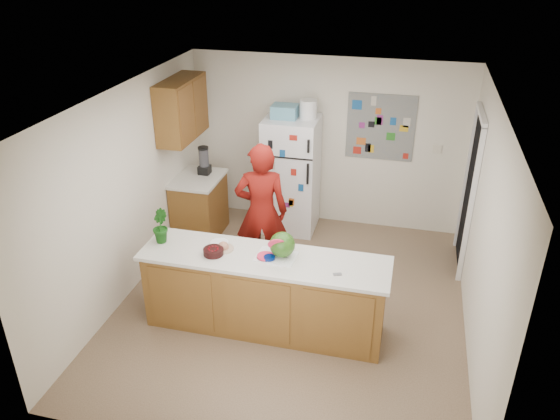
% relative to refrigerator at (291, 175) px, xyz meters
% --- Properties ---
extents(floor, '(4.00, 4.50, 0.02)m').
position_rel_refrigerator_xyz_m(floor, '(0.45, -1.88, -0.86)').
color(floor, brown).
rests_on(floor, ground).
extents(wall_back, '(4.00, 0.02, 2.50)m').
position_rel_refrigerator_xyz_m(wall_back, '(0.45, 0.38, 0.40)').
color(wall_back, beige).
rests_on(wall_back, ground).
extents(wall_left, '(0.02, 4.50, 2.50)m').
position_rel_refrigerator_xyz_m(wall_left, '(-1.56, -1.88, 0.40)').
color(wall_left, beige).
rests_on(wall_left, ground).
extents(wall_right, '(0.02, 4.50, 2.50)m').
position_rel_refrigerator_xyz_m(wall_right, '(2.46, -1.88, 0.40)').
color(wall_right, beige).
rests_on(wall_right, ground).
extents(ceiling, '(4.00, 4.50, 0.02)m').
position_rel_refrigerator_xyz_m(ceiling, '(0.45, -1.88, 1.66)').
color(ceiling, white).
rests_on(ceiling, wall_back).
extents(doorway, '(0.03, 0.85, 2.04)m').
position_rel_refrigerator_xyz_m(doorway, '(2.44, -0.43, 0.17)').
color(doorway, black).
rests_on(doorway, ground).
extents(peninsula_base, '(2.60, 0.62, 0.88)m').
position_rel_refrigerator_xyz_m(peninsula_base, '(0.25, -2.38, -0.41)').
color(peninsula_base, brown).
rests_on(peninsula_base, floor).
extents(peninsula_top, '(2.68, 0.70, 0.04)m').
position_rel_refrigerator_xyz_m(peninsula_top, '(0.25, -2.38, 0.05)').
color(peninsula_top, silver).
rests_on(peninsula_top, peninsula_base).
extents(side_counter_base, '(0.60, 0.80, 0.86)m').
position_rel_refrigerator_xyz_m(side_counter_base, '(-1.24, -0.53, -0.42)').
color(side_counter_base, brown).
rests_on(side_counter_base, floor).
extents(side_counter_top, '(0.64, 0.84, 0.04)m').
position_rel_refrigerator_xyz_m(side_counter_top, '(-1.24, -0.53, 0.03)').
color(side_counter_top, silver).
rests_on(side_counter_top, side_counter_base).
extents(upper_cabinets, '(0.35, 1.00, 0.80)m').
position_rel_refrigerator_xyz_m(upper_cabinets, '(-1.37, -0.58, 1.05)').
color(upper_cabinets, brown).
rests_on(upper_cabinets, wall_left).
extents(refrigerator, '(0.75, 0.70, 1.70)m').
position_rel_refrigerator_xyz_m(refrigerator, '(0.00, 0.00, 0.00)').
color(refrigerator, silver).
rests_on(refrigerator, floor).
extents(fridge_top_bin, '(0.35, 0.28, 0.18)m').
position_rel_refrigerator_xyz_m(fridge_top_bin, '(-0.10, 0.00, 0.94)').
color(fridge_top_bin, '#5999B2').
rests_on(fridge_top_bin, refrigerator).
extents(photo_collage, '(0.95, 0.01, 0.95)m').
position_rel_refrigerator_xyz_m(photo_collage, '(1.20, 0.36, 0.70)').
color(photo_collage, slate).
rests_on(photo_collage, wall_back).
extents(person, '(0.74, 0.57, 1.80)m').
position_rel_refrigerator_xyz_m(person, '(-0.07, -1.35, 0.05)').
color(person, maroon).
rests_on(person, floor).
extents(blender_appliance, '(0.14, 0.14, 0.38)m').
position_rel_refrigerator_xyz_m(blender_appliance, '(-1.19, -0.37, 0.24)').
color(blender_appliance, black).
rests_on(blender_appliance, side_counter_top).
extents(cutting_board, '(0.44, 0.34, 0.01)m').
position_rel_refrigerator_xyz_m(cutting_board, '(0.38, -2.35, 0.08)').
color(cutting_board, white).
rests_on(cutting_board, peninsula_top).
extents(watermelon, '(0.27, 0.27, 0.27)m').
position_rel_refrigerator_xyz_m(watermelon, '(0.44, -2.33, 0.22)').
color(watermelon, '#325D17').
rests_on(watermelon, cutting_board).
extents(watermelon_slice, '(0.18, 0.18, 0.02)m').
position_rel_refrigerator_xyz_m(watermelon_slice, '(0.27, -2.40, 0.09)').
color(watermelon_slice, red).
rests_on(watermelon_slice, cutting_board).
extents(cherry_bowl, '(0.28, 0.28, 0.07)m').
position_rel_refrigerator_xyz_m(cherry_bowl, '(-0.29, -2.46, 0.11)').
color(cherry_bowl, black).
rests_on(cherry_bowl, peninsula_top).
extents(white_bowl, '(0.25, 0.25, 0.06)m').
position_rel_refrigerator_xyz_m(white_bowl, '(-0.28, -2.30, 0.10)').
color(white_bowl, white).
rests_on(white_bowl, peninsula_top).
extents(cobalt_bowl, '(0.15, 0.15, 0.05)m').
position_rel_refrigerator_xyz_m(cobalt_bowl, '(0.32, -2.43, 0.10)').
color(cobalt_bowl, '#011657').
rests_on(cobalt_bowl, peninsula_top).
extents(plate, '(0.25, 0.25, 0.02)m').
position_rel_refrigerator_xyz_m(plate, '(-0.22, -2.33, 0.08)').
color(plate, '#C5B098').
rests_on(plate, peninsula_top).
extents(paper_towel, '(0.19, 0.17, 0.02)m').
position_rel_refrigerator_xyz_m(paper_towel, '(0.41, -2.44, 0.08)').
color(paper_towel, silver).
rests_on(paper_towel, peninsula_top).
extents(keys, '(0.09, 0.07, 0.01)m').
position_rel_refrigerator_xyz_m(keys, '(1.06, -2.53, 0.08)').
color(keys, gray).
rests_on(keys, peninsula_top).
extents(potted_plant, '(0.26, 0.26, 0.37)m').
position_rel_refrigerator_xyz_m(potted_plant, '(-0.95, -2.33, 0.26)').
color(potted_plant, '#1E4614').
rests_on(potted_plant, peninsula_top).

